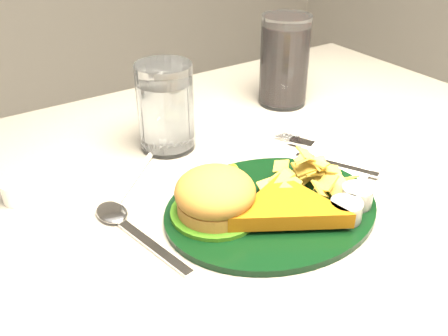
# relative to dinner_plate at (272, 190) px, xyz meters

# --- Properties ---
(dinner_plate) EXTENTS (0.29, 0.25, 0.06)m
(dinner_plate) POSITION_rel_dinner_plate_xyz_m (0.00, 0.00, 0.00)
(dinner_plate) COLOR black
(dinner_plate) RESTS_ON table
(water_glass) EXTENTS (0.09, 0.09, 0.13)m
(water_glass) POSITION_rel_dinner_plate_xyz_m (-0.03, 0.22, 0.03)
(water_glass) COLOR white
(water_glass) RESTS_ON table
(cola_glass) EXTENTS (0.11, 0.11, 0.16)m
(cola_glass) POSITION_rel_dinner_plate_xyz_m (0.23, 0.25, 0.05)
(cola_glass) COLOR black
(cola_glass) RESTS_ON table
(fork_napkin) EXTENTS (0.18, 0.19, 0.01)m
(fork_napkin) POSITION_rel_dinner_plate_xyz_m (0.14, 0.04, -0.03)
(fork_napkin) COLOR white
(fork_napkin) RESTS_ON table
(spoon) EXTENTS (0.08, 0.18, 0.01)m
(spoon) POSITION_rel_dinner_plate_xyz_m (-0.15, 0.02, -0.03)
(spoon) COLOR silver
(spoon) RESTS_ON table
(ramekin) EXTENTS (0.05, 0.05, 0.03)m
(ramekin) POSITION_rel_dinner_plate_xyz_m (-0.25, 0.20, -0.02)
(ramekin) COLOR white
(ramekin) RESTS_ON table
(wrapped_straw) EXTENTS (0.21, 0.21, 0.01)m
(wrapped_straw) POSITION_rel_dinner_plate_xyz_m (-0.08, 0.19, -0.03)
(wrapped_straw) COLOR white
(wrapped_straw) RESTS_ON table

